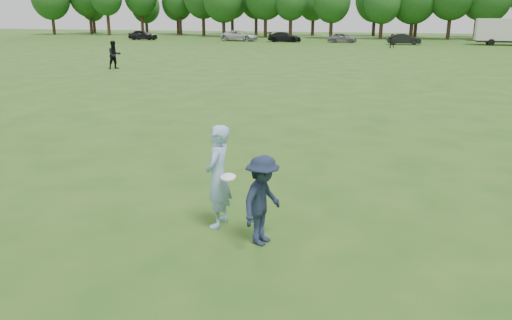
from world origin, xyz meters
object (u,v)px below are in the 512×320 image
at_px(car_e, 342,38).
at_px(car_f, 404,39).
at_px(car_d, 285,37).
at_px(player_far_d, 392,41).
at_px(thrower, 218,177).
at_px(car_a, 143,35).
at_px(car_c, 240,36).
at_px(defender, 262,200).
at_px(cargo_trailer, 511,31).
at_px(player_far_a, 114,55).

bearing_deg(car_e, car_f, -100.96).
xyz_separation_m(car_d, car_f, (15.96, -1.76, 0.01)).
bearing_deg(player_far_d, thrower, -77.64).
distance_m(car_a, car_c, 14.81).
xyz_separation_m(defender, car_d, (-14.76, 61.36, -0.12)).
height_order(defender, cargo_trailer, cargo_trailer).
relative_size(car_c, car_f, 1.29).
xyz_separation_m(thrower, cargo_trailer, (14.64, 61.57, 0.82)).
bearing_deg(player_far_a, thrower, -108.11).
bearing_deg(car_f, car_a, 84.40).
bearing_deg(car_d, player_far_a, 175.47).
height_order(thrower, cargo_trailer, cargo_trailer).
bearing_deg(car_d, player_far_d, -119.74).
bearing_deg(car_d, car_a, 92.52).
bearing_deg(thrower, player_far_a, -145.83).
relative_size(thrower, car_e, 0.50).
distance_m(thrower, car_e, 61.56).
distance_m(player_far_a, car_a, 40.95).
xyz_separation_m(player_far_d, cargo_trailer, (13.68, 9.23, 0.98)).
bearing_deg(car_d, cargo_trailer, -88.27).
bearing_deg(car_c, car_d, -92.19).
relative_size(defender, cargo_trailer, 0.17).
relative_size(player_far_a, cargo_trailer, 0.22).
height_order(player_far_d, car_a, player_far_d).
bearing_deg(car_f, player_far_d, 165.58).
relative_size(player_far_a, car_f, 0.48).
height_order(car_c, car_f, car_c).
bearing_deg(player_far_d, cargo_trailer, 47.43).
bearing_deg(defender, player_far_d, 14.33).
distance_m(player_far_a, car_d, 37.59).
bearing_deg(car_f, player_far_a, 147.64).
bearing_deg(car_a, cargo_trailer, -88.19).
xyz_separation_m(player_far_d, car_c, (-21.47, 9.01, -0.06)).
bearing_deg(player_far_d, car_e, 140.83).
xyz_separation_m(defender, car_f, (1.20, 59.60, -0.11)).
height_order(car_a, car_c, car_c).
distance_m(car_a, car_e, 29.41).
xyz_separation_m(car_a, car_f, (37.44, -0.94, -0.06)).
bearing_deg(car_d, car_e, -86.73).
bearing_deg(thrower, car_a, -151.30).
xyz_separation_m(thrower, car_f, (2.19, 59.11, -0.28)).
height_order(car_d, car_e, car_d).
relative_size(car_e, car_f, 0.94).
relative_size(car_c, car_d, 1.16).
xyz_separation_m(car_a, car_c, (14.75, 1.31, 0.01)).
bearing_deg(cargo_trailer, car_f, -168.80).
height_order(player_far_a, player_far_d, player_far_a).
bearing_deg(player_far_a, car_f, 7.79).
bearing_deg(defender, car_d, 27.83).
distance_m(thrower, car_a, 69.63).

